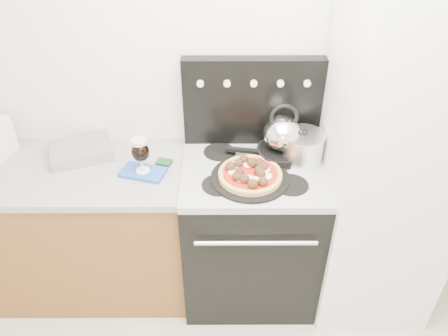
{
  "coord_description": "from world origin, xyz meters",
  "views": [
    {
      "loc": [
        -0.08,
        -0.7,
        2.28
      ],
      "look_at": [
        -0.08,
        1.05,
        1.01
      ],
      "focal_mm": 35.0,
      "sensor_mm": 36.0,
      "label": 1
    }
  ],
  "objects_px": {
    "base_cabinet": "(66,232)",
    "oven_mitt": "(143,172)",
    "fridge": "(387,166)",
    "pizza": "(250,173)",
    "tea_kettle": "(283,131)",
    "stock_pot": "(303,148)",
    "beer_glass": "(141,155)",
    "pizza_pan": "(250,178)",
    "stove_body": "(250,233)",
    "skillet": "(281,152)"
  },
  "relations": [
    {
      "from": "base_cabinet",
      "to": "stock_pot",
      "type": "bearing_deg",
      "value": 1.8
    },
    {
      "from": "base_cabinet",
      "to": "fridge",
      "type": "relative_size",
      "value": 0.76
    },
    {
      "from": "oven_mitt",
      "to": "pizza",
      "type": "relative_size",
      "value": 0.71
    },
    {
      "from": "pizza",
      "to": "tea_kettle",
      "type": "bearing_deg",
      "value": 49.22
    },
    {
      "from": "stove_body",
      "to": "pizza",
      "type": "relative_size",
      "value": 2.69
    },
    {
      "from": "base_cabinet",
      "to": "stove_body",
      "type": "height_order",
      "value": "stove_body"
    },
    {
      "from": "skillet",
      "to": "stock_pot",
      "type": "xyz_separation_m",
      "value": [
        0.11,
        -0.04,
        0.05
      ]
    },
    {
      "from": "base_cabinet",
      "to": "beer_glass",
      "type": "bearing_deg",
      "value": -5.39
    },
    {
      "from": "stock_pot",
      "to": "pizza_pan",
      "type": "bearing_deg",
      "value": -150.31
    },
    {
      "from": "fridge",
      "to": "stove_body",
      "type": "bearing_deg",
      "value": 177.95
    },
    {
      "from": "stock_pot",
      "to": "base_cabinet",
      "type": "bearing_deg",
      "value": -178.2
    },
    {
      "from": "stove_body",
      "to": "tea_kettle",
      "type": "distance_m",
      "value": 0.67
    },
    {
      "from": "base_cabinet",
      "to": "tea_kettle",
      "type": "distance_m",
      "value": 1.42
    },
    {
      "from": "stove_body",
      "to": "oven_mitt",
      "type": "distance_m",
      "value": 0.75
    },
    {
      "from": "beer_glass",
      "to": "pizza",
      "type": "xyz_separation_m",
      "value": [
        0.56,
        -0.07,
        -0.06
      ]
    },
    {
      "from": "stove_body",
      "to": "tea_kettle",
      "type": "relative_size",
      "value": 3.88
    },
    {
      "from": "fridge",
      "to": "pizza",
      "type": "relative_size",
      "value": 5.81
    },
    {
      "from": "pizza",
      "to": "stock_pot",
      "type": "distance_m",
      "value": 0.33
    },
    {
      "from": "fridge",
      "to": "pizza",
      "type": "distance_m",
      "value": 0.73
    },
    {
      "from": "base_cabinet",
      "to": "pizza_pan",
      "type": "distance_m",
      "value": 1.2
    },
    {
      "from": "oven_mitt",
      "to": "skillet",
      "type": "relative_size",
      "value": 0.86
    },
    {
      "from": "beer_glass",
      "to": "pizza_pan",
      "type": "distance_m",
      "value": 0.57
    },
    {
      "from": "fridge",
      "to": "oven_mitt",
      "type": "bearing_deg",
      "value": 179.96
    },
    {
      "from": "fridge",
      "to": "stock_pot",
      "type": "distance_m",
      "value": 0.45
    },
    {
      "from": "beer_glass",
      "to": "tea_kettle",
      "type": "distance_m",
      "value": 0.76
    },
    {
      "from": "stove_body",
      "to": "pizza_pan",
      "type": "relative_size",
      "value": 2.17
    },
    {
      "from": "base_cabinet",
      "to": "fridge",
      "type": "height_order",
      "value": "fridge"
    },
    {
      "from": "fridge",
      "to": "oven_mitt",
      "type": "distance_m",
      "value": 1.28
    },
    {
      "from": "fridge",
      "to": "oven_mitt",
      "type": "relative_size",
      "value": 8.24
    },
    {
      "from": "base_cabinet",
      "to": "beer_glass",
      "type": "distance_m",
      "value": 0.79
    },
    {
      "from": "fridge",
      "to": "base_cabinet",
      "type": "bearing_deg",
      "value": 178.41
    },
    {
      "from": "stock_pot",
      "to": "beer_glass",
      "type": "bearing_deg",
      "value": -173.8
    },
    {
      "from": "oven_mitt",
      "to": "tea_kettle",
      "type": "distance_m",
      "value": 0.77
    },
    {
      "from": "beer_glass",
      "to": "stock_pot",
      "type": "relative_size",
      "value": 0.92
    },
    {
      "from": "beer_glass",
      "to": "skillet",
      "type": "relative_size",
      "value": 0.74
    },
    {
      "from": "pizza_pan",
      "to": "tea_kettle",
      "type": "relative_size",
      "value": 1.79
    },
    {
      "from": "base_cabinet",
      "to": "oven_mitt",
      "type": "height_order",
      "value": "oven_mitt"
    },
    {
      "from": "oven_mitt",
      "to": "pizza_pan",
      "type": "xyz_separation_m",
      "value": [
        0.56,
        -0.07,
        0.02
      ]
    },
    {
      "from": "base_cabinet",
      "to": "pizza_pan",
      "type": "height_order",
      "value": "pizza_pan"
    },
    {
      "from": "oven_mitt",
      "to": "stock_pot",
      "type": "bearing_deg",
      "value": 6.2
    },
    {
      "from": "stove_body",
      "to": "tea_kettle",
      "type": "xyz_separation_m",
      "value": [
        0.16,
        0.11,
        0.64
      ]
    },
    {
      "from": "stove_body",
      "to": "fridge",
      "type": "bearing_deg",
      "value": -2.05
    },
    {
      "from": "base_cabinet",
      "to": "oven_mitt",
      "type": "xyz_separation_m",
      "value": [
        0.52,
        -0.05,
        0.48
      ]
    },
    {
      "from": "base_cabinet",
      "to": "oven_mitt",
      "type": "bearing_deg",
      "value": -5.39
    },
    {
      "from": "base_cabinet",
      "to": "skillet",
      "type": "xyz_separation_m",
      "value": [
        1.26,
        0.09,
        0.51
      ]
    },
    {
      "from": "pizza",
      "to": "stock_pot",
      "type": "xyz_separation_m",
      "value": [
        0.29,
        0.16,
        0.04
      ]
    },
    {
      "from": "oven_mitt",
      "to": "pizza",
      "type": "height_order",
      "value": "pizza"
    },
    {
      "from": "base_cabinet",
      "to": "stock_pot",
      "type": "height_order",
      "value": "stock_pot"
    },
    {
      "from": "base_cabinet",
      "to": "skillet",
      "type": "distance_m",
      "value": 1.36
    },
    {
      "from": "beer_glass",
      "to": "pizza",
      "type": "relative_size",
      "value": 0.61
    }
  ]
}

